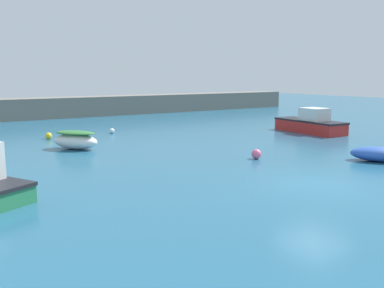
{
  "coord_description": "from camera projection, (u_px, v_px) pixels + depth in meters",
  "views": [
    {
      "loc": [
        -12.87,
        -10.75,
        4.14
      ],
      "look_at": [
        -1.28,
        6.67,
        0.76
      ],
      "focal_mm": 40.0,
      "sensor_mm": 36.0,
      "label": 1
    }
  ],
  "objects": [
    {
      "name": "ground_plane",
      "position": [
        315.0,
        186.0,
        16.55
      ],
      "size": [
        120.0,
        120.0,
        0.2
      ],
      "primitive_type": "cube",
      "color": "#235B7A"
    },
    {
      "name": "harbor_breakwater",
      "position": [
        64.0,
        107.0,
        42.21
      ],
      "size": [
        55.94,
        2.88,
        1.97
      ],
      "primitive_type": "cube",
      "color": "slate",
      "rests_on": "ground_plane"
    },
    {
      "name": "rowboat_blue_near",
      "position": [
        379.0,
        154.0,
        20.69
      ],
      "size": [
        2.57,
        2.89,
        0.7
      ],
      "rotation": [
        0.0,
        0.0,
        2.18
      ],
      "color": "#2D56B7",
      "rests_on": "ground_plane"
    },
    {
      "name": "rowboat_with_red_cover",
      "position": [
        76.0,
        140.0,
        24.09
      ],
      "size": [
        2.66,
        3.03,
        1.04
      ],
      "rotation": [
        0.0,
        0.0,
        5.31
      ],
      "color": "white",
      "rests_on": "ground_plane"
    },
    {
      "name": "cabin_cruiser_white",
      "position": [
        311.0,
        124.0,
        31.01
      ],
      "size": [
        2.26,
        5.65,
        1.81
      ],
      "rotation": [
        0.0,
        0.0,
        1.51
      ],
      "color": "red",
      "rests_on": "ground_plane"
    },
    {
      "name": "mooring_buoy_yellow",
      "position": [
        49.0,
        136.0,
        27.87
      ],
      "size": [
        0.43,
        0.43,
        0.43
      ],
      "primitive_type": "sphere",
      "color": "yellow",
      "rests_on": "ground_plane"
    },
    {
      "name": "mooring_buoy_white",
      "position": [
        112.0,
        131.0,
        30.58
      ],
      "size": [
        0.37,
        0.37,
        0.37
      ],
      "primitive_type": "sphere",
      "color": "white",
      "rests_on": "ground_plane"
    },
    {
      "name": "mooring_buoy_pink",
      "position": [
        256.0,
        154.0,
        21.3
      ],
      "size": [
        0.49,
        0.49,
        0.49
      ],
      "primitive_type": "sphere",
      "color": "#EA668C",
      "rests_on": "ground_plane"
    }
  ]
}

